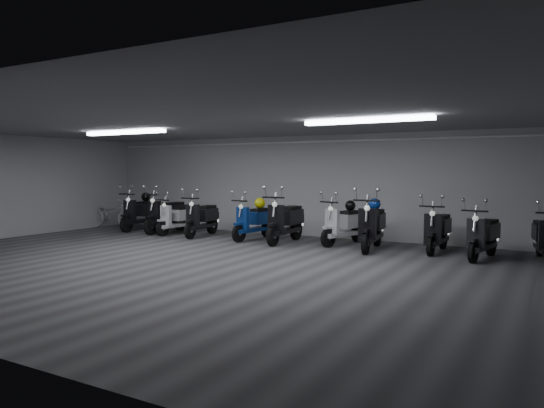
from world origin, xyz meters
The scene contains 21 objects.
floor centered at (0.00, 0.00, -0.01)m, with size 14.00×10.00×0.01m, color #37373A.
ceiling centered at (0.00, 0.00, 2.80)m, with size 14.00×10.00×0.01m, color gray.
back_wall centered at (0.00, 5.00, 1.40)m, with size 14.00×0.01×2.80m, color #A7A7AA.
fluor_strip_left centered at (-3.00, 1.00, 2.74)m, with size 2.40×0.18×0.08m, color white.
fluor_strip_right centered at (3.00, 1.00, 2.74)m, with size 2.40×0.18×0.08m, color white.
conduit centered at (0.00, 4.92, 2.62)m, with size 0.05×0.05×13.60m, color white.
scooter_0 centered at (-5.13, 3.68, 0.71)m, with size 0.63×1.90×1.41m, color black, non-canonical shape.
scooter_1 centered at (-4.03, 3.60, 0.71)m, with size 0.64×1.91×1.42m, color black, non-canonical shape.
scooter_2 centered at (-3.54, 3.48, 0.63)m, with size 0.56×1.69×1.26m, color silver, non-canonical shape.
scooter_3 centered at (-2.61, 3.44, 0.68)m, with size 0.61×1.82×1.36m, color black, non-canonical shape.
scooter_4 centered at (-0.97, 3.56, 0.66)m, with size 0.59×1.77×1.32m, color navy, non-canonical shape.
scooter_5 centered at (0.01, 3.45, 0.74)m, with size 0.66×1.98×1.47m, color black, non-canonical shape.
scooter_6 centered at (1.45, 3.86, 0.67)m, with size 0.60×1.81×1.35m, color silver, non-canonical shape.
scooter_7 centered at (2.31, 3.43, 0.73)m, with size 0.66×1.97×1.47m, color black, non-canonical shape.
scooter_8 centered at (3.70, 3.81, 0.66)m, with size 0.60×1.79×1.33m, color black, non-canonical shape.
scooter_9 centered at (4.70, 3.37, 0.65)m, with size 0.58×1.73×1.29m, color black, non-canonical shape.
bicycle centered at (-6.50, 3.78, 0.57)m, with size 0.62×1.75×1.13m, color silver.
helmet_0 centered at (-0.94, 3.80, 0.96)m, with size 0.29×0.29×0.29m, color #CCCC0C.
helmet_1 centered at (-5.15, 3.94, 1.01)m, with size 0.28×0.28×0.28m, color black.
helmet_2 centered at (1.52, 4.10, 0.96)m, with size 0.26×0.26×0.26m, color black.
helmet_3 centered at (2.27, 3.70, 1.05)m, with size 0.28×0.28×0.28m, color navy.
Camera 1 is at (6.13, -7.98, 1.85)m, focal length 34.03 mm.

